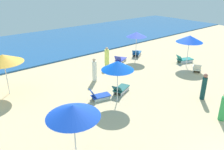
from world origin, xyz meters
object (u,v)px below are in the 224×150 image
at_px(beachgoer_5, 94,70).
at_px(lounge_chair_1_1, 99,96).
at_px(umbrella_1, 118,65).
at_px(umbrella_2, 3,59).
at_px(umbrella_6, 137,34).
at_px(beachgoer_0, 204,87).
at_px(lounge_chair_6_1, 137,53).
at_px(lounge_chair_3_1, 184,59).
at_px(umbrella_4, 73,111).
at_px(umbrella_3, 190,39).
at_px(lounge_chair_6_0, 120,60).
at_px(beachgoer_2, 107,58).
at_px(lounge_chair_3_0, 197,68).
at_px(lounge_chair_1_0, 121,89).
at_px(beachgoer_1, 223,108).

bearing_deg(beachgoer_5, lounge_chair_1_1, -75.39).
bearing_deg(umbrella_1, umbrella_2, 131.55).
height_order(umbrella_6, beachgoer_0, umbrella_6).
relative_size(lounge_chair_1_1, lounge_chair_6_1, 0.87).
xyz_separation_m(umbrella_2, lounge_chair_3_1, (13.85, -3.60, -2.09)).
bearing_deg(umbrella_4, lounge_chair_1_1, 43.24).
height_order(umbrella_3, lounge_chair_6_1, umbrella_3).
bearing_deg(umbrella_2, beachgoer_0, -43.20).
xyz_separation_m(lounge_chair_6_0, beachgoer_5, (-4.12, -1.85, 0.56)).
height_order(umbrella_2, beachgoer_2, umbrella_2).
distance_m(lounge_chair_3_0, lounge_chair_6_0, 6.41).
distance_m(lounge_chair_3_1, beachgoer_5, 8.65).
xyz_separation_m(lounge_chair_1_0, umbrella_6, (5.57, 4.18, 2.04)).
relative_size(umbrella_1, beachgoer_2, 1.51).
bearing_deg(umbrella_3, beachgoer_0, -137.34).
relative_size(lounge_chair_3_1, beachgoer_2, 0.93).
bearing_deg(beachgoer_1, umbrella_1, 45.75).
height_order(lounge_chair_1_1, umbrella_4, umbrella_4).
height_order(lounge_chair_1_0, lounge_chair_3_0, lounge_chair_3_0).
bearing_deg(lounge_chair_1_0, umbrella_4, 100.67).
bearing_deg(lounge_chair_1_1, umbrella_4, 146.56).
xyz_separation_m(umbrella_2, lounge_chair_6_0, (9.52, 0.03, -2.12)).
xyz_separation_m(lounge_chair_3_1, beachgoer_2, (-6.00, 3.44, 0.53)).
xyz_separation_m(umbrella_4, beachgoer_2, (7.71, 7.73, -1.55)).
height_order(lounge_chair_1_1, lounge_chair_3_0, lounge_chair_3_0).
bearing_deg(lounge_chair_6_1, umbrella_4, 93.80).
bearing_deg(lounge_chair_1_0, umbrella_2, 29.66).
distance_m(lounge_chair_1_1, umbrella_2, 6.21).
bearing_deg(umbrella_3, umbrella_6, 115.90).
bearing_deg(lounge_chair_3_1, lounge_chair_6_0, 70.69).
bearing_deg(lounge_chair_1_1, beachgoer_0, -115.95).
bearing_deg(lounge_chair_1_0, lounge_chair_3_1, -105.83).
height_order(umbrella_4, lounge_chair_6_1, umbrella_4).
bearing_deg(lounge_chair_3_0, beachgoer_1, 99.65).
bearing_deg(beachgoer_2, lounge_chair_3_1, -141.42).
bearing_deg(beachgoer_1, lounge_chair_1_1, 46.69).
relative_size(umbrella_4, beachgoer_0, 1.55).
height_order(lounge_chair_3_0, lounge_chair_3_1, lounge_chair_3_0).
xyz_separation_m(umbrella_1, lounge_chair_3_1, (9.24, 1.61, -2.04)).
height_order(lounge_chair_3_1, umbrella_6, umbrella_6).
xyz_separation_m(lounge_chair_3_0, umbrella_4, (-12.61, -2.37, 2.09)).
bearing_deg(umbrella_2, umbrella_1, -48.45).
height_order(umbrella_1, lounge_chair_3_1, umbrella_1).
relative_size(umbrella_2, lounge_chair_6_1, 1.70).
distance_m(lounge_chair_3_1, umbrella_6, 4.75).
height_order(lounge_chair_3_1, beachgoer_1, beachgoer_1).
xyz_separation_m(umbrella_1, lounge_chair_1_0, (0.95, 0.76, -2.04)).
distance_m(lounge_chair_6_0, beachgoer_1, 10.36).
bearing_deg(lounge_chair_1_1, umbrella_1, -130.48).
xyz_separation_m(lounge_chair_1_0, beachgoer_5, (-0.16, 2.63, 0.53)).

